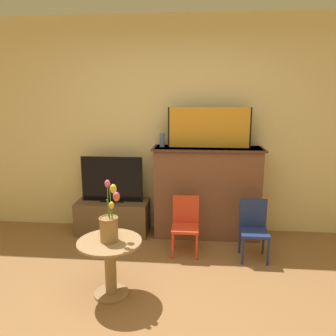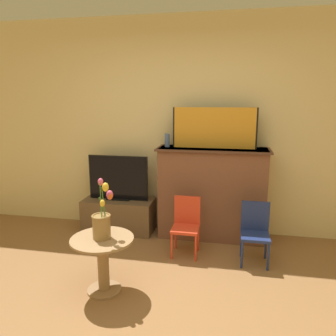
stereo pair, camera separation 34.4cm
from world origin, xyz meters
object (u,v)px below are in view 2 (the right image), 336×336
painting (214,128)px  tv_monitor (118,178)px  vase_tulips (102,221)px  chair_red (186,223)px  chair_blue (255,229)px

painting → tv_monitor: 1.37m
tv_monitor → vase_tulips: vase_tulips is taller
painting → chair_red: bearing=-116.4°
chair_red → vase_tulips: vase_tulips is taller
vase_tulips → chair_red: bearing=55.1°
tv_monitor → vase_tulips: size_ratio=1.48×
painting → tv_monitor: bearing=-178.5°
painting → chair_blue: 1.25m
chair_red → chair_blue: 0.74m
painting → tv_monitor: (-1.20, -0.03, -0.66)m
painting → vase_tulips: (-0.87, -1.39, -0.70)m
vase_tulips → tv_monitor: bearing=103.9°
tv_monitor → chair_blue: (1.69, -0.53, -0.34)m
chair_blue → chair_red: bearing=176.0°
tv_monitor → chair_blue: tv_monitor is taller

